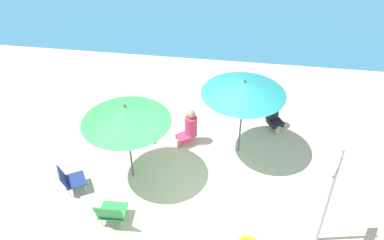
# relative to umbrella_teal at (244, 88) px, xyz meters

# --- Properties ---
(ground_plane) EXTENTS (40.00, 40.00, 0.00)m
(ground_plane) POSITION_rel_umbrella_teal_xyz_m (-0.91, -1.29, -1.80)
(ground_plane) COLOR beige
(umbrella_teal) EXTENTS (1.86, 1.86, 2.01)m
(umbrella_teal) POSITION_rel_umbrella_teal_xyz_m (0.00, 0.00, 0.00)
(umbrella_teal) COLOR #4C4C51
(umbrella_teal) RESTS_ON ground_plane
(umbrella_green) EXTENTS (1.84, 1.84, 1.94)m
(umbrella_green) POSITION_rel_umbrella_teal_xyz_m (-2.30, -1.17, -0.10)
(umbrella_green) COLOR #4C4C51
(umbrella_green) RESTS_ON ground_plane
(beach_chair_a) EXTENTS (0.64, 0.67, 0.62)m
(beach_chair_a) POSITION_rel_umbrella_teal_xyz_m (-2.45, 0.21, -1.50)
(beach_chair_a) COLOR red
(beach_chair_a) RESTS_ON ground_plane
(beach_chair_b) EXTENTS (0.55, 0.59, 0.68)m
(beach_chair_b) POSITION_rel_umbrella_teal_xyz_m (-2.34, -2.55, -1.46)
(beach_chair_b) COLOR #33934C
(beach_chair_b) RESTS_ON ground_plane
(beach_chair_c) EXTENTS (0.72, 0.73, 0.68)m
(beach_chair_c) POSITION_rel_umbrella_teal_xyz_m (-3.06, -0.04, -1.45)
(beach_chair_c) COLOR teal
(beach_chair_c) RESTS_ON ground_plane
(beach_chair_d) EXTENTS (0.67, 0.66, 0.59)m
(beach_chair_d) POSITION_rel_umbrella_teal_xyz_m (-3.49, -1.80, -1.48)
(beach_chair_d) COLOR navy
(beach_chair_d) RESTS_ON ground_plane
(person_a) EXTENTS (0.52, 0.50, 0.95)m
(person_a) POSITION_rel_umbrella_teal_xyz_m (-1.22, 0.14, -1.33)
(person_a) COLOR #DB3866
(person_a) RESTS_ON ground_plane
(person_b) EXTENTS (0.48, 0.56, 0.88)m
(person_b) POSITION_rel_umbrella_teal_xyz_m (0.81, 1.07, -1.36)
(person_b) COLOR black
(person_b) RESTS_ON ground_plane
(warning_sign) EXTENTS (0.22, 0.46, 2.27)m
(warning_sign) POSITION_rel_umbrella_teal_xyz_m (1.61, -2.35, -0.32)
(warning_sign) COLOR #ADADB2
(warning_sign) RESTS_ON ground_plane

